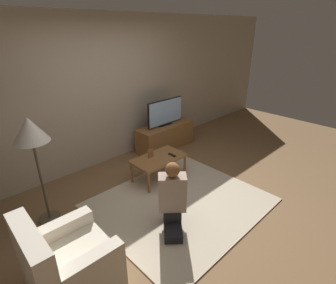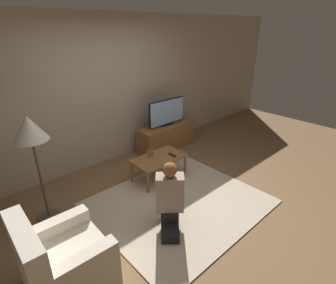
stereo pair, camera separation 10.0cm
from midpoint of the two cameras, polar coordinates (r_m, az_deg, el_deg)
The scene contains 11 objects.
ground_plane at distance 3.93m, azimuth 1.96°, elevation -13.11°, with size 10.00×10.00×0.00m, color brown.
wall_back at distance 4.80m, azimuth -14.89°, elevation 10.31°, with size 10.00×0.06×2.60m.
rug at distance 3.93m, azimuth 1.97°, elevation -13.02°, with size 2.29×2.00×0.02m.
tv_stand at distance 5.45m, azimuth -1.08°, elevation 1.19°, with size 1.27×0.42×0.51m.
tv at distance 5.27m, azimuth -1.14°, elevation 6.48°, with size 0.89×0.08×0.53m.
coffee_table at distance 4.31m, azimuth -2.67°, elevation -3.87°, with size 0.89×0.50×0.40m.
floor_lamp at distance 3.43m, azimuth -28.43°, elevation 1.28°, with size 0.41×0.41×1.43m.
armchair at distance 2.89m, azimuth -21.80°, elevation -23.95°, with size 0.75×0.75×0.88m.
person_kneeling at distance 3.28m, azimuth 0.05°, elevation -11.75°, with size 0.68×0.73×0.91m.
picture_frame at distance 4.27m, azimuth -4.47°, elevation -2.44°, with size 0.11×0.01×0.15m.
remote at distance 4.35m, azimuth 0.21°, elevation -2.83°, with size 0.04×0.15×0.02m.
Camera 1 is at (-2.31, -2.12, 2.37)m, focal length 28.00 mm.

